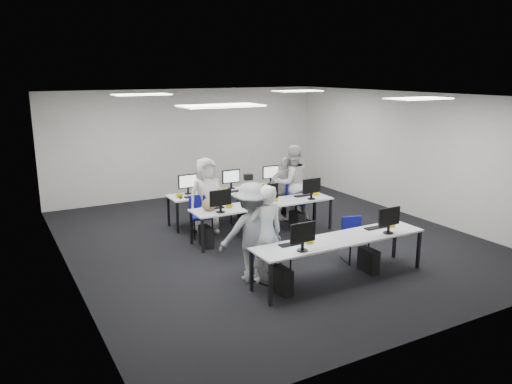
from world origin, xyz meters
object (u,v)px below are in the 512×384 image
desk_front (340,241)px  photographer (252,232)px  chair_4 (299,209)px  student_2 (207,196)px  chair_0 (271,264)px  chair_7 (291,208)px  chair_1 (354,247)px  chair_3 (255,215)px  student_1 (292,183)px  student_0 (266,234)px  desk_mid (264,206)px  chair_2 (201,224)px  chair_6 (245,213)px  chair_5 (206,219)px  student_3 (284,188)px

desk_front → photographer: size_ratio=1.88×
chair_4 → student_2: student_2 is taller
chair_0 → chair_7: 3.78m
desk_front → chair_1: chair_1 is taller
chair_3 → student_1: (1.05, 0.12, 0.61)m
chair_4 → student_0: student_0 is taller
desk_front → chair_0: (-1.07, 0.49, -0.38)m
desk_front → desk_mid: (0.00, 2.60, 0.00)m
chair_4 → student_1: size_ratio=0.55×
desk_front → chair_2: size_ratio=3.67×
chair_1 → chair_6: 3.04m
student_0 → photographer: size_ratio=0.99×
student_0 → student_1: size_ratio=0.93×
chair_5 → student_0: bearing=-110.9°
desk_front → student_3: size_ratio=2.13×
desk_mid → chair_6: bearing=90.2°
student_1 → photographer: student_1 is taller
chair_2 → chair_3: chair_3 is taller
desk_mid → photographer: photographer is taller
chair_3 → student_0: student_0 is taller
chair_0 → chair_1: chair_0 is taller
desk_front → student_2: 3.57m
chair_3 → photographer: size_ratio=0.54×
student_0 → student_1: 3.66m
chair_0 → chair_1: size_ratio=1.18×
desk_front → chair_0: 1.24m
chair_7 → student_0: bearing=-110.4°
chair_7 → photographer: (-2.59, -2.76, 0.59)m
chair_2 → chair_5: (0.23, 0.26, 0.01)m
student_0 → chair_1: bearing=-177.2°
desk_mid → chair_7: bearing=34.4°
student_3 → chair_1: bearing=-88.3°
chair_2 → chair_5: chair_5 is taller
student_3 → student_0: bearing=-119.6°
chair_2 → chair_6: 1.21m
desk_front → chair_6: chair_6 is taller
photographer → chair_2: bearing=-82.0°
photographer → student_1: bearing=-122.4°
student_2 → photographer: bearing=-97.5°
chair_4 → chair_5: (-2.22, 0.40, -0.02)m
chair_1 → chair_5: (-1.74, 2.97, 0.03)m
chair_5 → student_0: (-0.19, -2.97, 0.55)m
chair_5 → photographer: (-0.37, -2.81, 0.56)m
student_0 → student_2: student_0 is taller
chair_2 → student_3: bearing=15.1°
student_1 → student_3: 0.24m
desk_front → chair_1: bearing=34.7°
student_2 → student_1: bearing=-2.3°
chair_4 → student_1: (-0.06, 0.23, 0.59)m
chair_6 → photographer: 3.13m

